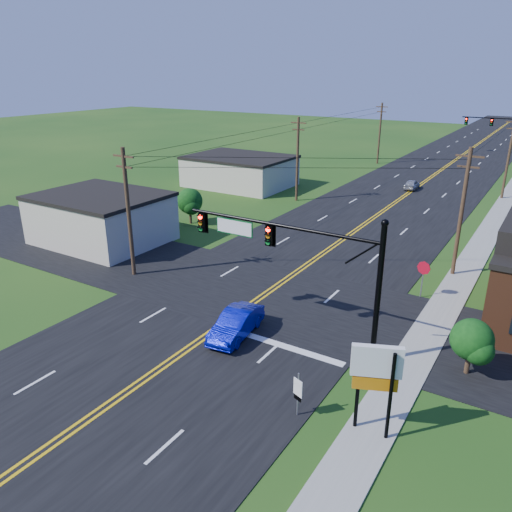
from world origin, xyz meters
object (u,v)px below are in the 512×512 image
Objects in this scene: stop_sign at (423,272)px; signal_mast_far at (497,127)px; blue_car at (236,324)px; route_sign at (298,391)px; signal_mast_main at (295,257)px.

signal_mast_far is at bearing 106.03° from stop_sign.
signal_mast_far reaches higher than stop_sign.
route_sign is at bearing -42.46° from blue_car.
stop_sign reaches higher than blue_car.
signal_mast_main is at bearing 141.05° from route_sign.
signal_mast_far is at bearing 80.64° from blue_car.
blue_car is 1.75× the size of stop_sign.
signal_mast_main is at bearing 19.29° from blue_car.
signal_mast_far is 4.42× the size of stop_sign.
signal_mast_main is 1.03× the size of signal_mast_far.
signal_mast_main is 5.40× the size of route_sign.
signal_mast_main and signal_mast_far have the same top height.
signal_mast_main reaches higher than blue_car.
signal_mast_far is 77.73m from route_sign.
signal_mast_far is 73.54m from blue_car.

